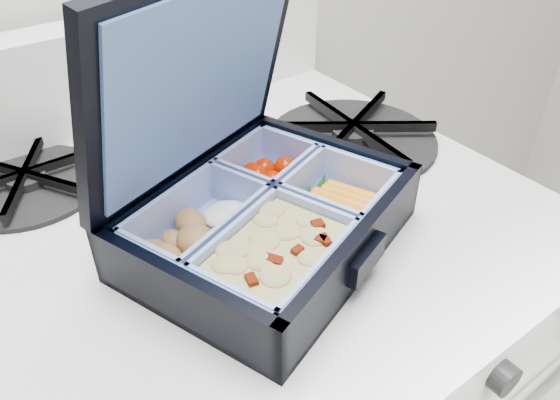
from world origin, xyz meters
TOP-DOWN VIEW (x-y plane):
  - bento_box at (0.56, 1.65)m, footprint 0.28×0.25m
  - burner_grate at (0.75, 1.74)m, footprint 0.26×0.26m
  - burner_grate_rear at (0.41, 1.87)m, footprint 0.16×0.16m
  - fork at (0.64, 1.79)m, footprint 0.13×0.18m

SIDE VIEW (x-z plane):
  - fork at x=0.64m, z-range 0.80..0.81m
  - burner_grate_rear at x=0.41m, z-range 0.80..0.82m
  - burner_grate at x=0.75m, z-range 0.80..0.83m
  - bento_box at x=0.56m, z-range 0.80..0.86m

